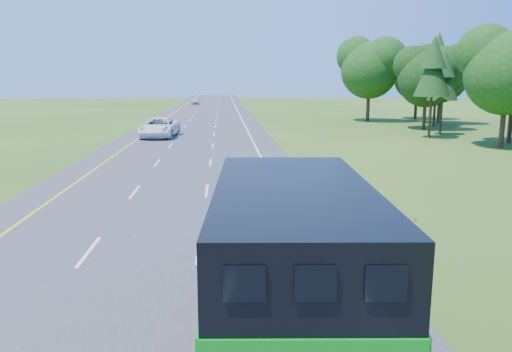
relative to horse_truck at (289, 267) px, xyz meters
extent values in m
cube|color=#38383A|center=(-3.94, 46.06, -2.07)|extent=(15.00, 260.00, 0.04)
cube|color=yellow|center=(-9.44, 46.06, -2.05)|extent=(0.15, 260.00, 0.01)
cube|color=white|center=(1.56, 46.06, -2.05)|extent=(0.15, 260.00, 0.01)
cylinder|color=black|center=(-0.92, 3.57, -1.46)|extent=(0.45, 1.21, 1.19)
cylinder|color=black|center=(1.35, 3.43, -1.46)|extent=(0.45, 1.21, 1.19)
cube|color=black|center=(0.00, 0.06, -1.33)|extent=(3.11, 8.77, 0.30)
cube|color=black|center=(0.21, 3.40, -0.16)|extent=(2.76, 2.10, 2.05)
cube|color=black|center=(0.27, 4.39, 0.38)|extent=(2.37, 0.21, 0.65)
cube|color=black|center=(-0.04, -0.70, 0.30)|extent=(3.08, 6.41, 2.97)
cube|color=#078614|center=(-0.24, -3.84, 0.45)|extent=(2.69, 0.21, 0.32)
cube|color=#078614|center=(-1.41, -0.61, 0.45)|extent=(0.43, 6.25, 0.32)
cube|color=#078614|center=(1.32, -0.78, 0.45)|extent=(0.43, 6.25, 0.32)
cube|color=black|center=(-1.04, -3.79, 1.30)|extent=(0.49, 0.07, 0.43)
cube|color=black|center=(-0.24, -3.84, 1.30)|extent=(0.49, 0.07, 0.43)
cube|color=black|center=(0.57, -3.89, 1.30)|extent=(0.49, 0.07, 0.43)
imported|color=white|center=(-7.49, 40.85, -1.09)|extent=(3.70, 7.13, 1.92)
imported|color=#B8B8BF|center=(-7.39, 107.62, -1.35)|extent=(1.78, 4.16, 1.40)
cube|color=orange|center=(5.36, 7.08, -1.60)|extent=(0.07, 0.04, 0.98)
cube|color=white|center=(5.36, 7.08, -1.34)|extent=(0.08, 0.04, 0.11)
camera|label=1|loc=(-1.27, -9.12, 3.59)|focal=35.00mm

